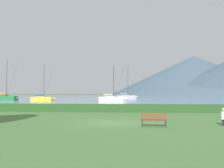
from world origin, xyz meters
TOP-DOWN VIEW (x-y plane):
  - ground_plane at (0.00, 0.00)m, footprint 1000.00×1000.00m
  - harbor_water at (0.00, 137.00)m, footprint 320.00×246.00m
  - hedge_line at (0.00, 11.00)m, footprint 80.00×1.20m
  - sailboat_slip_0 at (-40.54, 60.50)m, footprint 9.20×2.91m
  - sailboat_slip_2 at (-5.23, 55.31)m, footprint 8.26×2.52m
  - sailboat_slip_3 at (-26.76, 57.09)m, footprint 7.54×2.24m
  - sailboat_slip_4 at (-2.02, 84.65)m, footprint 9.02×2.97m
  - park_bench_near_path at (3.05, -2.27)m, footprint 1.76×0.55m
  - person_seated_viewer at (7.98, -1.18)m, footprint 0.36×0.55m
  - distant_hill_east_ridge at (92.30, 396.41)m, footprint 260.90×260.90m

SIDE VIEW (x-z plane):
  - ground_plane at x=0.00m, z-range 0.00..0.00m
  - harbor_water at x=0.00m, z-range 0.00..0.00m
  - hedge_line at x=0.00m, z-range 0.00..0.95m
  - park_bench_near_path at x=3.05m, z-range 0.06..1.01m
  - sailboat_slip_3 at x=-26.76m, z-range -4.76..6.04m
  - person_seated_viewer at x=7.98m, z-range 0.06..1.31m
  - sailboat_slip_2 at x=-5.23m, z-range -4.46..5.84m
  - sailboat_slip_4 at x=-2.02m, z-range -5.41..6.92m
  - sailboat_slip_0 at x=-40.54m, z-range -5.70..7.25m
  - distant_hill_east_ridge at x=92.30m, z-range 0.00..59.86m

